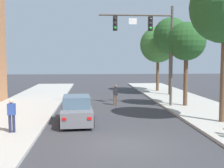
{
  "coord_description": "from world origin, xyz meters",
  "views": [
    {
      "loc": [
        -1.52,
        -11.95,
        3.67
      ],
      "look_at": [
        -0.07,
        7.45,
        2.0
      ],
      "focal_mm": 45.96,
      "sensor_mm": 36.0,
      "label": 1
    }
  ],
  "objects_px": {
    "traffic_signal_mast": "(152,38)",
    "street_tree_third": "(171,35)",
    "street_tree_farthest": "(158,45)",
    "street_tree_second": "(186,42)",
    "car_lead_grey": "(77,111)",
    "pedestrian_crossing_road": "(115,94)",
    "pedestrian_sidewalk_left_walker": "(12,114)"
  },
  "relations": [
    {
      "from": "traffic_signal_mast",
      "to": "street_tree_third",
      "type": "xyz_separation_m",
      "value": [
        3.4,
        6.81,
        0.75
      ]
    },
    {
      "from": "traffic_signal_mast",
      "to": "street_tree_farthest",
      "type": "height_order",
      "value": "traffic_signal_mast"
    },
    {
      "from": "street_tree_farthest",
      "to": "street_tree_second",
      "type": "bearing_deg",
      "value": -91.61
    },
    {
      "from": "car_lead_grey",
      "to": "street_tree_second",
      "type": "distance_m",
      "value": 10.36
    },
    {
      "from": "pedestrian_crossing_road",
      "to": "street_tree_second",
      "type": "bearing_deg",
      "value": -14.88
    },
    {
      "from": "street_tree_third",
      "to": "street_tree_farthest",
      "type": "height_order",
      "value": "street_tree_third"
    },
    {
      "from": "street_tree_third",
      "to": "street_tree_farthest",
      "type": "bearing_deg",
      "value": 97.24
    },
    {
      "from": "pedestrian_sidewalk_left_walker",
      "to": "street_tree_second",
      "type": "distance_m",
      "value": 13.86
    },
    {
      "from": "street_tree_second",
      "to": "pedestrian_crossing_road",
      "type": "bearing_deg",
      "value": 165.12
    },
    {
      "from": "street_tree_third",
      "to": "street_tree_second",
      "type": "bearing_deg",
      "value": -96.17
    },
    {
      "from": "car_lead_grey",
      "to": "pedestrian_sidewalk_left_walker",
      "type": "distance_m",
      "value": 3.91
    },
    {
      "from": "traffic_signal_mast",
      "to": "pedestrian_sidewalk_left_walker",
      "type": "distance_m",
      "value": 12.0
    },
    {
      "from": "pedestrian_sidewalk_left_walker",
      "to": "pedestrian_crossing_road",
      "type": "height_order",
      "value": "pedestrian_sidewalk_left_walker"
    },
    {
      "from": "pedestrian_sidewalk_left_walker",
      "to": "car_lead_grey",
      "type": "bearing_deg",
      "value": 39.78
    },
    {
      "from": "traffic_signal_mast",
      "to": "street_tree_third",
      "type": "distance_m",
      "value": 7.65
    },
    {
      "from": "pedestrian_crossing_road",
      "to": "street_tree_farthest",
      "type": "distance_m",
      "value": 11.47
    },
    {
      "from": "street_tree_second",
      "to": "traffic_signal_mast",
      "type": "bearing_deg",
      "value": 178.56
    },
    {
      "from": "pedestrian_sidewalk_left_walker",
      "to": "street_tree_third",
      "type": "xyz_separation_m",
      "value": [
        11.79,
        14.27,
        4.98
      ]
    },
    {
      "from": "car_lead_grey",
      "to": "street_tree_third",
      "type": "height_order",
      "value": "street_tree_third"
    },
    {
      "from": "car_lead_grey",
      "to": "pedestrian_crossing_road",
      "type": "relative_size",
      "value": 2.64
    },
    {
      "from": "pedestrian_crossing_road",
      "to": "street_tree_third",
      "type": "bearing_deg",
      "value": 42.42
    },
    {
      "from": "car_lead_grey",
      "to": "street_tree_third",
      "type": "relative_size",
      "value": 0.56
    },
    {
      "from": "pedestrian_crossing_road",
      "to": "street_tree_second",
      "type": "height_order",
      "value": "street_tree_second"
    },
    {
      "from": "street_tree_third",
      "to": "pedestrian_crossing_road",
      "type": "bearing_deg",
      "value": -137.58
    },
    {
      "from": "traffic_signal_mast",
      "to": "street_tree_farthest",
      "type": "distance_m",
      "value": 10.77
    },
    {
      "from": "pedestrian_sidewalk_left_walker",
      "to": "street_tree_second",
      "type": "xyz_separation_m",
      "value": [
        11.05,
        7.39,
        3.93
      ]
    },
    {
      "from": "pedestrian_sidewalk_left_walker",
      "to": "street_tree_farthest",
      "type": "xyz_separation_m",
      "value": [
        11.34,
        17.81,
        4.25
      ]
    },
    {
      "from": "car_lead_grey",
      "to": "street_tree_second",
      "type": "xyz_separation_m",
      "value": [
        8.06,
        4.9,
        4.27
      ]
    },
    {
      "from": "street_tree_third",
      "to": "street_tree_farthest",
      "type": "distance_m",
      "value": 3.65
    },
    {
      "from": "pedestrian_crossing_road",
      "to": "street_tree_third",
      "type": "xyz_separation_m",
      "value": [
        6.0,
        5.48,
        5.13
      ]
    },
    {
      "from": "traffic_signal_mast",
      "to": "pedestrian_crossing_road",
      "type": "height_order",
      "value": "traffic_signal_mast"
    },
    {
      "from": "street_tree_second",
      "to": "street_tree_farthest",
      "type": "height_order",
      "value": "street_tree_farthest"
    }
  ]
}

